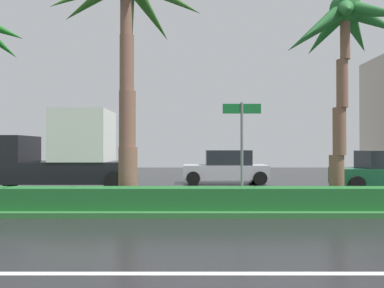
% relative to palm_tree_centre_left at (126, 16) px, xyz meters
% --- Properties ---
extents(ground_plane, '(90.00, 42.00, 0.10)m').
position_rel_palm_tree_centre_left_xyz_m(ground_plane, '(3.34, 1.42, -5.92)').
color(ground_plane, black).
extents(near_lane_divider_stripe, '(81.00, 0.14, 0.01)m').
position_rel_palm_tree_centre_left_xyz_m(near_lane_divider_stripe, '(3.34, -5.58, -5.87)').
color(near_lane_divider_stripe, white).
rests_on(near_lane_divider_stripe, ground_plane).
extents(median_strip, '(85.50, 4.00, 0.15)m').
position_rel_palm_tree_centre_left_xyz_m(median_strip, '(3.34, 0.42, -5.80)').
color(median_strip, '#2D6B33').
rests_on(median_strip, ground_plane).
extents(median_hedge, '(76.50, 0.70, 0.60)m').
position_rel_palm_tree_centre_left_xyz_m(median_hedge, '(3.34, -0.98, -5.42)').
color(median_hedge, '#1E6028').
rests_on(median_hedge, median_strip).
extents(palm_tree_centre_left, '(4.81, 4.82, 7.42)m').
position_rel_palm_tree_centre_left_xyz_m(palm_tree_centre_left, '(0.00, 0.00, 0.00)').
color(palm_tree_centre_left, brown).
rests_on(palm_tree_centre_left, median_strip).
extents(palm_tree_centre, '(3.91, 3.96, 6.43)m').
position_rel_palm_tree_centre_left_xyz_m(palm_tree_centre, '(6.68, 0.02, -0.57)').
color(palm_tree_centre, brown).
rests_on(palm_tree_centre, median_strip).
extents(street_name_sign, '(1.10, 0.08, 3.00)m').
position_rel_palm_tree_centre_left_xyz_m(street_name_sign, '(3.45, -0.64, -3.79)').
color(street_name_sign, slate).
rests_on(street_name_sign, median_strip).
extents(box_truck_lead, '(6.40, 2.64, 3.46)m').
position_rel_palm_tree_centre_left_xyz_m(box_truck_lead, '(-3.65, 4.52, -4.33)').
color(box_truck_lead, black).
rests_on(box_truck_lead, ground_plane).
extents(car_in_traffic_leading, '(4.30, 2.02, 1.72)m').
position_rel_palm_tree_centre_left_xyz_m(car_in_traffic_leading, '(3.78, 7.58, -5.05)').
color(car_in_traffic_leading, silver).
rests_on(car_in_traffic_leading, ground_plane).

